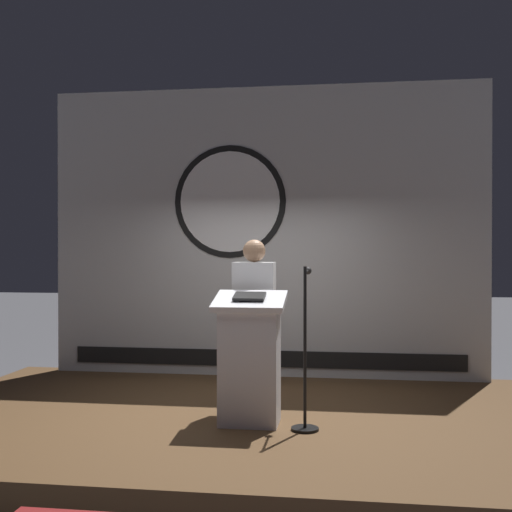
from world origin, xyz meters
TOP-DOWN VIEW (x-y plane):
  - ground_plane at (0.00, 0.00)m, footprint 40.00×40.00m
  - stage_platform at (0.00, 0.00)m, footprint 6.40×4.00m
  - banner_display at (-0.01, 1.85)m, footprint 5.36×0.12m
  - podium at (0.14, -0.34)m, footprint 0.64×0.50m
  - speaker_person at (0.11, 0.14)m, footprint 0.40×0.26m
  - microphone_stand at (0.64, -0.43)m, footprint 0.24×0.55m

SIDE VIEW (x-z plane):
  - ground_plane at x=0.00m, z-range 0.00..0.00m
  - stage_platform at x=0.00m, z-range 0.00..0.30m
  - microphone_stand at x=0.64m, z-range 0.09..1.50m
  - podium at x=0.14m, z-range 0.28..1.47m
  - speaker_person at x=0.11m, z-range 0.32..1.98m
  - banner_display at x=-0.01m, z-range 0.30..3.86m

